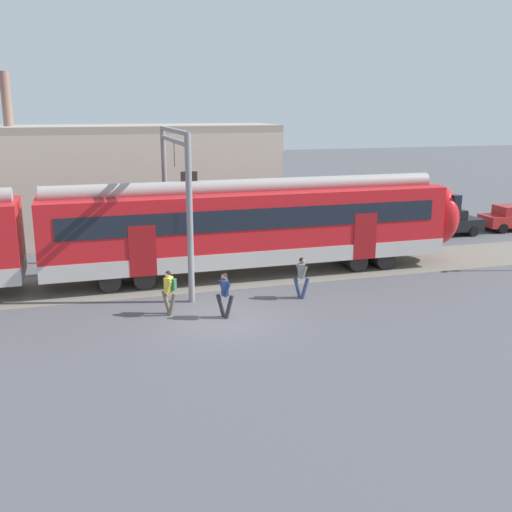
{
  "coord_description": "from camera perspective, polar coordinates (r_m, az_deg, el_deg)",
  "views": [
    {
      "loc": [
        -4.66,
        -19.79,
        7.43
      ],
      "look_at": [
        2.01,
        2.46,
        1.6
      ],
      "focal_mm": 42.0,
      "sensor_mm": 36.0,
      "label": 1
    }
  ],
  "objects": [
    {
      "name": "pedestrian_navy",
      "position": [
        21.48,
        -3.0,
        -3.45
      ],
      "size": [
        0.62,
        0.59,
        1.67
      ],
      "color": "#28282D",
      "rests_on": "ground"
    },
    {
      "name": "background_building",
      "position": [
        35.14,
        -13.08,
        6.82
      ],
      "size": [
        18.17,
        5.0,
        9.2
      ],
      "color": "beige",
      "rests_on": "ground"
    },
    {
      "name": "pedestrian_yellow",
      "position": [
        21.99,
        -8.25,
        -3.09
      ],
      "size": [
        0.57,
        0.66,
        1.67
      ],
      "color": "#6B6051",
      "rests_on": "ground"
    },
    {
      "name": "ground_plane",
      "position": [
        21.64,
        -3.25,
        -6.01
      ],
      "size": [
        160.0,
        160.0,
        0.0
      ],
      "primitive_type": "plane",
      "color": "#515156"
    },
    {
      "name": "parked_car_black",
      "position": [
        37.06,
        17.8,
        3.08
      ],
      "size": [
        4.07,
        1.89,
        1.54
      ],
      "color": "black",
      "rests_on": "ground"
    },
    {
      "name": "catenary_gantry",
      "position": [
        25.76,
        -7.71,
        7.01
      ],
      "size": [
        0.24,
        6.64,
        6.53
      ],
      "color": "gray",
      "rests_on": "ground"
    },
    {
      "name": "pedestrian_grey",
      "position": [
        23.71,
        4.35,
        -1.78
      ],
      "size": [
        0.61,
        0.61,
        1.67
      ],
      "color": "navy",
      "rests_on": "ground"
    }
  ]
}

